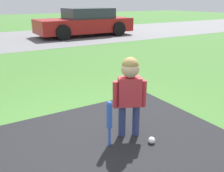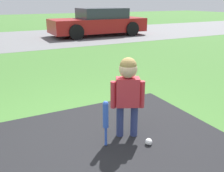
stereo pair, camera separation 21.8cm
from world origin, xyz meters
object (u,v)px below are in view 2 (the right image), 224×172
child (128,87)px  baseball_bat (106,117)px  parked_car (99,23)px  sports_ball (149,142)px

child → baseball_bat: (-0.33, -0.08, -0.28)m
baseball_bat → parked_car: bearing=66.2°
baseball_bat → sports_ball: (0.45, -0.22, -0.32)m
sports_ball → child: bearing=111.8°
child → parked_car: parked_car is taller
child → parked_car: (3.52, 8.64, -0.04)m
baseball_bat → parked_car: 9.54m
child → sports_ball: 0.68m
child → baseball_bat: 0.44m
child → sports_ball: bearing=-43.3°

